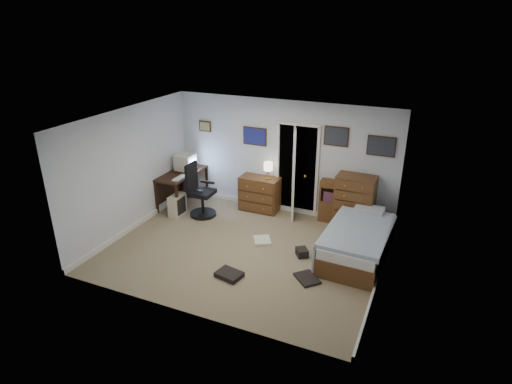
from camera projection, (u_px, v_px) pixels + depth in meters
floor at (244, 251)px, 8.10m from camera, size 5.00×4.00×0.02m
computer_desk at (179, 179)px, 9.85m from camera, size 0.64×1.38×0.79m
crt_monitor at (185, 162)px, 9.79m from camera, size 0.41×0.38×0.38m
keyboard at (180, 178)px, 9.38m from camera, size 0.16×0.42×0.03m
pc_tower at (177, 205)px, 9.42m from camera, size 0.22×0.45×0.48m
office_chair at (200, 196)px, 9.34m from camera, size 0.59×0.59×1.18m
media_stack at (187, 181)px, 10.26m from camera, size 0.18×0.18×0.85m
low_dresser at (260, 194)px, 9.61m from camera, size 0.88×0.44×0.78m
table_lamp at (268, 167)px, 9.28m from camera, size 0.20×0.20×0.38m
doorway at (301, 166)px, 9.50m from camera, size 0.96×1.12×2.05m
tall_dresser at (354, 202)px, 8.73m from camera, size 0.80×0.49×1.15m
headboard_bookcase at (344, 202)px, 8.95m from camera, size 1.03×0.28×0.93m
bed at (357, 241)px, 7.79m from camera, size 1.16×2.05×0.66m
wall_posters at (308, 138)px, 8.88m from camera, size 4.38×0.04×0.60m
floor_clutter at (267, 262)px, 7.62m from camera, size 1.75×1.78×0.15m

